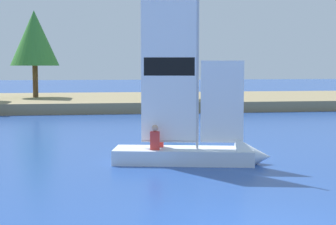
% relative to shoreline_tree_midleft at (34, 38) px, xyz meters
% --- Properties ---
extents(shore_bank, '(80.00, 12.89, 0.69)m').
position_rel_shoreline_tree_midleft_xyz_m(shore_bank, '(7.22, -0.19, -4.62)').
color(shore_bank, '#897A56').
rests_on(shore_bank, ground).
extents(shoreline_tree_midleft, '(3.50, 3.50, 6.29)m').
position_rel_shoreline_tree_midleft_xyz_m(shoreline_tree_midleft, '(0.00, 0.00, 0.00)').
color(shoreline_tree_midleft, brown).
rests_on(shoreline_tree_midleft, shore_bank).
extents(shoreline_tree_centre, '(3.27, 3.27, 6.16)m').
position_rel_shoreline_tree_midleft_xyz_m(shoreline_tree_centre, '(9.74, -3.56, -0.07)').
color(shoreline_tree_centre, brown).
rests_on(shoreline_tree_centre, shore_bank).
extents(sailboat, '(4.97, 2.18, 6.16)m').
position_rel_shoreline_tree_midleft_xyz_m(sailboat, '(7.69, -23.23, -4.49)').
color(sailboat, silver).
rests_on(sailboat, ground).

